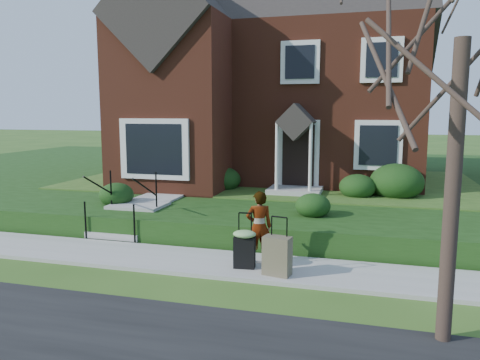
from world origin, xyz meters
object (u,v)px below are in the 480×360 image
(tree_verge, at_px, (465,6))
(suitcase_olive, at_px, (277,256))
(front_steps, at_px, (130,215))
(woman, at_px, (259,227))
(suitcase_black, at_px, (244,247))

(tree_verge, bearing_deg, suitcase_olive, 146.94)
(front_steps, bearing_deg, woman, -23.37)
(suitcase_black, relative_size, tree_verge, 0.17)
(suitcase_olive, bearing_deg, tree_verge, -21.86)
(suitcase_black, bearing_deg, front_steps, 144.89)
(woman, xyz_separation_m, suitcase_black, (-0.19, -0.42, -0.31))
(woman, distance_m, suitcase_black, 0.55)
(suitcase_black, relative_size, suitcase_olive, 0.99)
(woman, relative_size, tree_verge, 0.23)
(woman, height_order, suitcase_black, woman)
(front_steps, height_order, suitcase_black, front_steps)
(front_steps, relative_size, woman, 1.38)
(front_steps, distance_m, tree_verge, 8.91)
(front_steps, distance_m, suitcase_black, 4.13)
(front_steps, xyz_separation_m, suitcase_olive, (4.28, -2.28, -0.03))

